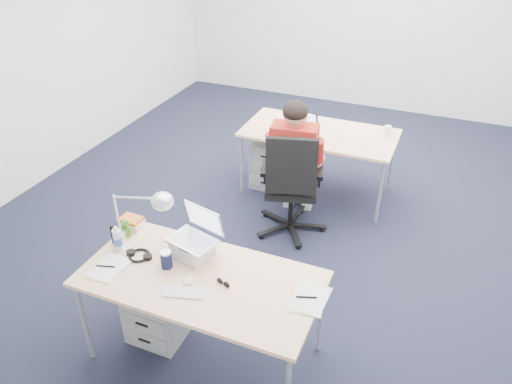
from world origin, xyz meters
TOP-DOWN VIEW (x-y plane):
  - floor at (0.00, 0.00)m, footprint 7.00×7.00m
  - room at (0.00, 0.00)m, footprint 6.02×7.02m
  - desk_near at (-0.06, -1.78)m, footprint 1.60×0.80m
  - desk_far at (0.02, 0.73)m, footprint 1.60×0.80m
  - office_chair at (0.00, -0.10)m, footprint 0.86×0.86m
  - seated_person at (-0.03, 0.09)m, footprint 0.46×0.78m
  - drawer_pedestal_near at (-0.47, -1.69)m, footprint 0.40×0.50m
  - drawer_pedestal_far at (-0.50, 0.74)m, footprint 0.40×0.50m
  - silver_laptop at (-0.21, -1.60)m, footprint 0.38×0.33m
  - wireless_keyboard at (-0.09, -1.95)m, footprint 0.28×0.17m
  - computer_mouse at (-0.11, -1.86)m, footprint 0.07×0.10m
  - headphones at (-0.55, -1.75)m, footprint 0.20×0.16m
  - can_koozie at (-0.32, -1.77)m, footprint 0.09×0.09m
  - water_bottle at (-0.73, -1.74)m, footprint 0.07×0.07m
  - bear_figurine at (-0.77, -1.58)m, footprint 0.08×0.06m
  - book_stack at (-0.81, -1.47)m, footprint 0.21×0.19m
  - cordless_phone at (-0.79, -1.70)m, footprint 0.04×0.03m
  - papers_left at (-0.68, -1.94)m, footprint 0.19×0.27m
  - papers_right at (0.67, -1.70)m, footprint 0.20×0.29m
  - sunglasses at (0.11, -1.79)m, footprint 0.12×0.08m
  - desk_lamp at (-0.64, -1.64)m, footprint 0.48×0.26m
  - dark_laptop at (-0.18, 0.59)m, footprint 0.40×0.39m
  - far_cup at (0.69, 0.91)m, footprint 0.09×0.09m
  - far_papers at (-0.31, 0.72)m, footprint 0.27×0.33m

SIDE VIEW (x-z plane):
  - floor at x=0.00m, z-range 0.00..0.00m
  - drawer_pedestal_near at x=-0.47m, z-range 0.00..0.55m
  - drawer_pedestal_far at x=-0.50m, z-range 0.00..0.55m
  - office_chair at x=0.00m, z-range -0.24..0.87m
  - seated_person at x=-0.03m, z-range 0.00..1.34m
  - desk_near at x=-0.06m, z-range 0.32..1.05m
  - desk_far at x=0.02m, z-range 0.32..1.05m
  - far_papers at x=-0.31m, z-range 0.73..0.74m
  - papers_left at x=-0.68m, z-range 0.73..0.74m
  - papers_right at x=0.67m, z-range 0.73..0.74m
  - wireless_keyboard at x=-0.09m, z-range 0.73..0.74m
  - sunglasses at x=0.11m, z-range 0.73..0.76m
  - headphones at x=-0.55m, z-range 0.73..0.76m
  - computer_mouse at x=-0.11m, z-range 0.73..0.76m
  - book_stack at x=-0.81m, z-range 0.73..0.81m
  - far_cup at x=0.69m, z-range 0.73..0.83m
  - can_koozie at x=-0.32m, z-range 0.73..0.86m
  - bear_figurine at x=-0.77m, z-range 0.73..0.87m
  - cordless_phone at x=-0.79m, z-range 0.73..0.88m
  - water_bottle at x=-0.73m, z-range 0.73..0.93m
  - dark_laptop at x=-0.18m, z-range 0.73..0.97m
  - silver_laptop at x=-0.21m, z-range 0.73..1.07m
  - desk_lamp at x=-0.64m, z-range 0.73..1.24m
  - room at x=0.00m, z-range 0.31..3.12m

